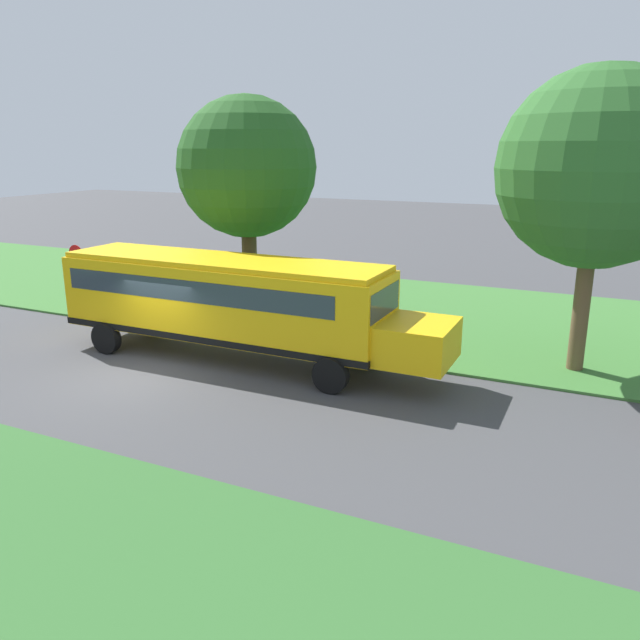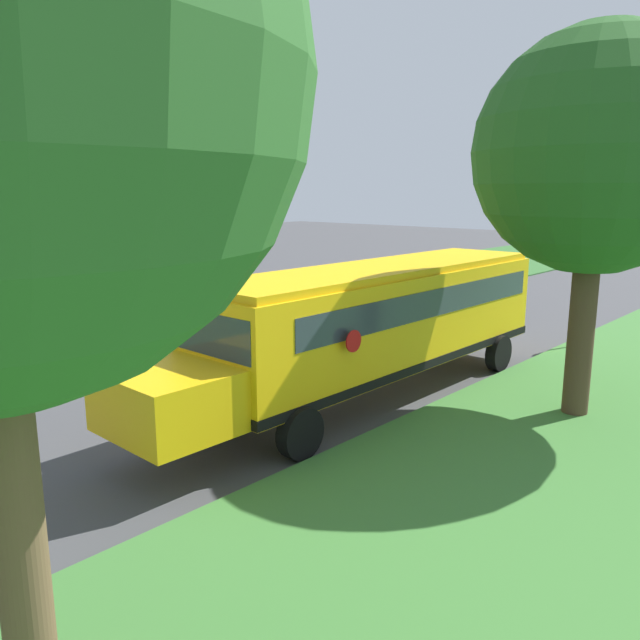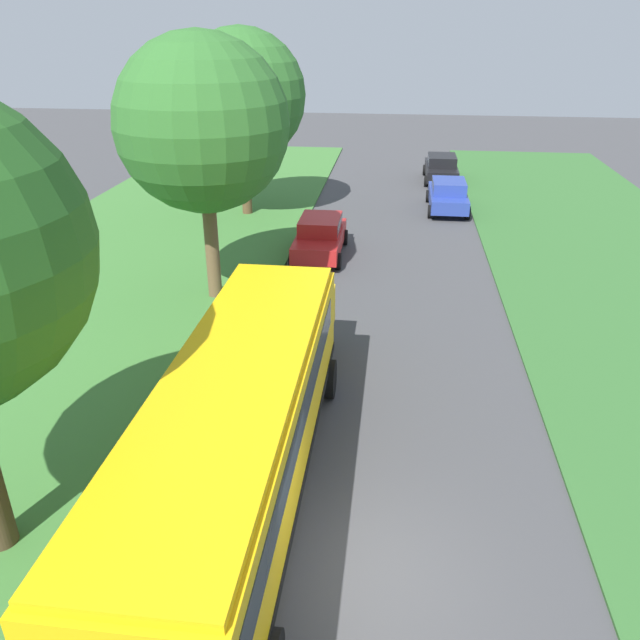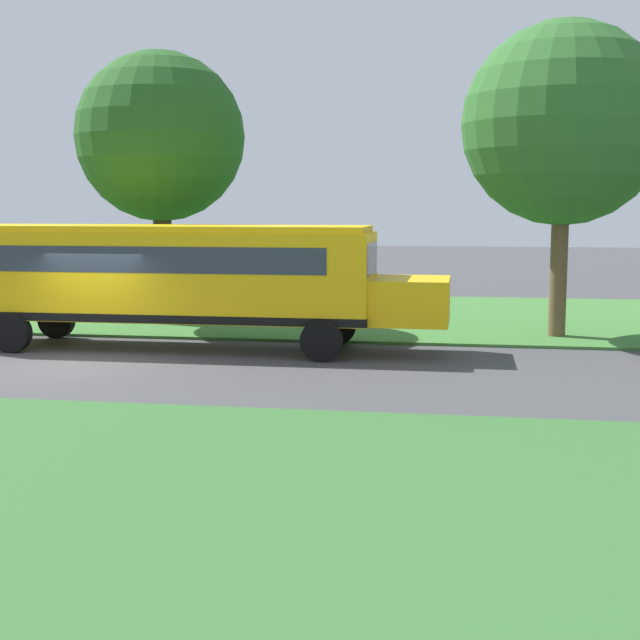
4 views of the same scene
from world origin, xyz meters
TOP-DOWN VIEW (x-y plane):
  - ground_plane at (0.00, 0.00)m, footprint 120.00×120.00m
  - school_bus at (-2.51, 1.74)m, footprint 2.85×12.42m
  - car_red_nearest at (-2.80, 16.30)m, footprint 2.02×4.40m
  - car_blue_middle at (2.80, 23.68)m, footprint 2.02×4.40m
  - car_black_furthest at (2.80, 30.16)m, footprint 2.02×4.40m
  - oak_tree_roadside_mid at (-6.00, 11.51)m, footprint 5.46×5.46m
  - oak_tree_far_end at (-7.02, 21.92)m, footprint 5.96×5.96m

SIDE VIEW (x-z plane):
  - ground_plane at x=0.00m, z-range 0.00..0.00m
  - car_red_nearest at x=-2.80m, z-range 0.10..1.66m
  - car_blue_middle at x=2.80m, z-range 0.10..1.66m
  - car_black_furthest at x=2.80m, z-range 0.10..1.66m
  - school_bus at x=-2.51m, z-range 0.34..3.50m
  - oak_tree_far_end at x=-7.02m, z-range 1.37..9.97m
  - oak_tree_roadside_mid at x=-6.00m, z-range 1.46..10.03m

